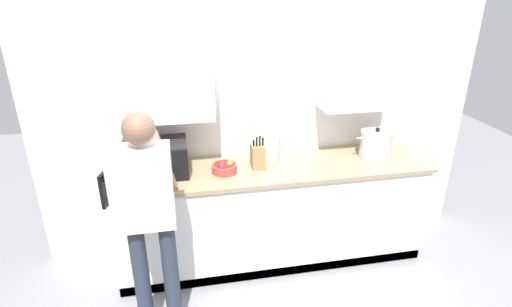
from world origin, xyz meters
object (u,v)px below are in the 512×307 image
knife_block (258,156)px  person_figure (148,211)px  microwave_oven (152,159)px  stock_pot (376,144)px  thermos_flask (284,151)px  fruit_bowl (224,167)px

knife_block → person_figure: (-0.86, -0.68, -0.02)m
microwave_oven → person_figure: size_ratio=0.42×
stock_pot → thermos_flask: bearing=-178.4°
microwave_oven → knife_block: (0.86, -0.03, -0.03)m
microwave_oven → stock_pot: (1.92, -0.03, -0.01)m
thermos_flask → person_figure: 1.27m
microwave_oven → stock_pot: 1.92m
knife_block → fruit_bowl: bearing=-171.6°
microwave_oven → thermos_flask: thermos_flask is taller
stock_pot → person_figure: (-1.92, -0.68, -0.04)m
stock_pot → person_figure: size_ratio=0.22×
thermos_flask → knife_block: (-0.22, 0.02, -0.04)m
knife_block → fruit_bowl: size_ratio=1.40×
fruit_bowl → knife_block: bearing=8.4°
thermos_flask → stock_pot: size_ratio=0.74×
knife_block → fruit_bowl: knife_block is taller
fruit_bowl → person_figure: size_ratio=0.12×
fruit_bowl → person_figure: 0.86m
person_figure → knife_block: bearing=38.4°
microwave_oven → knife_block: knife_block is taller
microwave_oven → stock_pot: stock_pot is taller
stock_pot → person_figure: person_figure is taller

